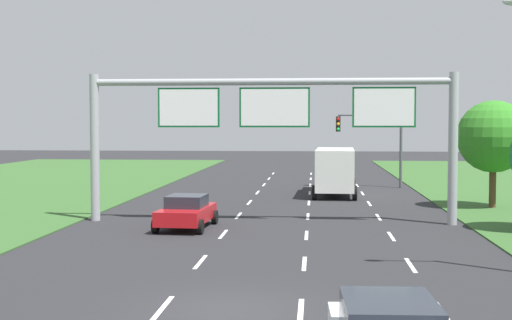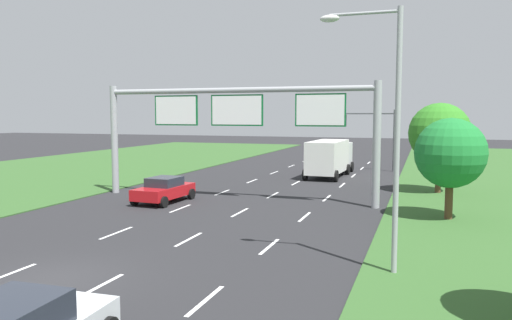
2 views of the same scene
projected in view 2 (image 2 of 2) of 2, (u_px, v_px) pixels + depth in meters
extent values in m
plane|color=#262628|center=(52.00, 280.00, 15.55)|extent=(200.00, 200.00, 0.00)
cube|color=white|center=(8.00, 274.00, 16.11)|extent=(0.14, 2.40, 0.01)
cube|color=white|center=(116.00, 233.00, 21.77)|extent=(0.14, 2.40, 0.01)
cube|color=white|center=(180.00, 208.00, 27.42)|extent=(0.14, 2.40, 0.01)
cube|color=white|center=(222.00, 192.00, 33.08)|extent=(0.14, 2.40, 0.01)
cube|color=white|center=(252.00, 181.00, 38.74)|extent=(0.14, 2.40, 0.01)
cube|color=white|center=(274.00, 173.00, 44.39)|extent=(0.14, 2.40, 0.01)
cube|color=white|center=(291.00, 166.00, 50.05)|extent=(0.14, 2.40, 0.01)
cube|color=white|center=(305.00, 161.00, 55.71)|extent=(0.14, 2.40, 0.01)
cube|color=white|center=(316.00, 156.00, 61.36)|extent=(0.14, 2.40, 0.01)
cube|color=white|center=(99.00, 286.00, 14.99)|extent=(0.14, 2.40, 0.01)
cube|color=white|center=(189.00, 239.00, 20.64)|extent=(0.14, 2.40, 0.01)
cube|color=white|center=(240.00, 212.00, 26.30)|extent=(0.14, 2.40, 0.01)
cube|color=white|center=(273.00, 195.00, 31.96)|extent=(0.14, 2.40, 0.01)
cube|color=white|center=(296.00, 183.00, 37.61)|extent=(0.14, 2.40, 0.01)
cube|color=white|center=(313.00, 174.00, 43.27)|extent=(0.14, 2.40, 0.01)
cube|color=white|center=(326.00, 167.00, 48.93)|extent=(0.14, 2.40, 0.01)
cube|color=white|center=(336.00, 162.00, 54.59)|extent=(0.14, 2.40, 0.01)
cube|color=white|center=(345.00, 157.00, 60.24)|extent=(0.14, 2.40, 0.01)
cube|color=white|center=(205.00, 300.00, 13.86)|extent=(0.14, 2.40, 0.01)
cube|color=white|center=(269.00, 246.00, 19.52)|extent=(0.14, 2.40, 0.01)
cube|color=white|center=(305.00, 217.00, 25.18)|extent=(0.14, 2.40, 0.01)
cube|color=white|center=(327.00, 198.00, 30.84)|extent=(0.14, 2.40, 0.01)
cube|color=white|center=(342.00, 185.00, 36.49)|extent=(0.14, 2.40, 0.01)
cube|color=white|center=(353.00, 176.00, 42.15)|extent=(0.14, 2.40, 0.01)
cube|color=white|center=(362.00, 168.00, 47.81)|extent=(0.14, 2.40, 0.01)
cube|color=white|center=(369.00, 163.00, 53.46)|extent=(0.14, 2.40, 0.01)
cube|color=white|center=(374.00, 158.00, 59.12)|extent=(0.14, 2.40, 0.01)
cube|color=red|center=(164.00, 191.00, 29.36)|extent=(2.15, 4.28, 0.63)
cube|color=#232833|center=(164.00, 182.00, 29.38)|extent=(1.71, 1.97, 0.52)
cylinder|color=black|center=(164.00, 192.00, 31.17)|extent=(0.26, 0.65, 0.64)
cylinder|color=black|center=(191.00, 194.00, 30.44)|extent=(0.26, 0.65, 0.64)
cylinder|color=black|center=(135.00, 200.00, 28.34)|extent=(0.26, 0.65, 0.64)
cylinder|color=black|center=(164.00, 202.00, 27.61)|extent=(0.26, 0.65, 0.64)
cube|color=#232833|center=(8.00, 318.00, 9.58)|extent=(1.69, 2.09, 0.67)
cube|color=silver|center=(338.00, 155.00, 44.86)|extent=(2.27, 2.18, 2.20)
cube|color=silver|center=(328.00, 156.00, 40.84)|extent=(2.57, 6.28, 2.56)
cylinder|color=black|center=(327.00, 166.00, 45.83)|extent=(0.31, 0.91, 0.90)
cylinder|color=black|center=(351.00, 167.00, 45.03)|extent=(0.31, 0.91, 0.90)
cylinder|color=black|center=(320.00, 168.00, 43.72)|extent=(0.31, 0.91, 0.90)
cylinder|color=black|center=(348.00, 169.00, 42.86)|extent=(0.31, 0.91, 0.90)
cylinder|color=black|center=(305.00, 175.00, 39.06)|extent=(0.31, 0.91, 0.90)
cylinder|color=black|center=(336.00, 176.00, 38.21)|extent=(0.31, 0.91, 0.90)
cylinder|color=#9EA0A5|center=(115.00, 140.00, 32.68)|extent=(0.44, 0.44, 7.00)
cylinder|color=#9EA0A5|center=(377.00, 145.00, 27.30)|extent=(0.44, 0.44, 7.00)
cylinder|color=#9EA0A5|center=(234.00, 90.00, 29.71)|extent=(16.80, 0.32, 0.32)
cube|color=#0C5B28|center=(176.00, 110.00, 31.05)|extent=(2.92, 0.12, 1.86)
cube|color=white|center=(176.00, 110.00, 30.99)|extent=(2.76, 0.01, 1.70)
cube|color=#0C5B28|center=(237.00, 110.00, 29.75)|extent=(3.29, 0.12, 1.86)
cube|color=white|center=(236.00, 110.00, 29.69)|extent=(3.13, 0.01, 1.70)
cube|color=#0C5B28|center=(320.00, 110.00, 28.13)|extent=(2.90, 0.12, 1.86)
cube|color=white|center=(320.00, 110.00, 28.07)|extent=(2.74, 0.01, 1.70)
cylinder|color=#47494F|center=(394.00, 141.00, 44.97)|extent=(0.20, 0.20, 5.60)
cylinder|color=#47494F|center=(369.00, 113.00, 45.46)|extent=(4.50, 0.14, 0.14)
cube|color=black|center=(344.00, 121.00, 46.24)|extent=(0.32, 0.36, 1.10)
sphere|color=red|center=(344.00, 117.00, 46.02)|extent=(0.22, 0.22, 0.22)
sphere|color=orange|center=(344.00, 121.00, 46.05)|extent=(0.22, 0.22, 0.22)
sphere|color=green|center=(344.00, 125.00, 46.09)|extent=(0.22, 0.22, 0.22)
cylinder|color=#9EA0A5|center=(397.00, 143.00, 15.77)|extent=(0.18, 0.18, 8.50)
cylinder|color=#9EA0A5|center=(364.00, 13.00, 15.75)|extent=(2.20, 0.10, 0.10)
ellipsoid|color=silver|center=(330.00, 19.00, 16.11)|extent=(0.64, 0.32, 0.24)
cylinder|color=#513823|center=(449.00, 200.00, 24.35)|extent=(0.38, 0.38, 2.02)
sphere|color=#1D7730|center=(450.00, 153.00, 24.15)|extent=(3.41, 3.41, 3.41)
cylinder|color=#513823|center=(438.00, 175.00, 32.56)|extent=(0.37, 0.37, 2.46)
sphere|color=#317F23|center=(440.00, 133.00, 32.32)|extent=(3.95, 3.95, 3.95)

